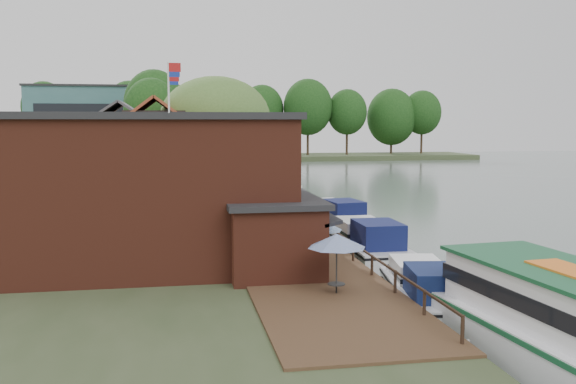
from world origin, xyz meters
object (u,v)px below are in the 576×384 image
cottage_b (123,153)px  willow (216,143)px  umbrella_0 (337,264)px  cottage_a (156,159)px  swan (467,355)px  umbrella_2 (313,236)px  hotel_block (118,127)px  cruiser_1 (367,238)px  cottage_c (171,149)px  pub (171,190)px  cruiser_0 (424,284)px  cruiser_2 (334,214)px  cruiser_3 (290,197)px  umbrella_1 (319,244)px  umbrella_4 (282,210)px  umbrella_3 (288,218)px

cottage_b → willow: 9.07m
umbrella_0 → cottage_a: bearing=108.9°
cottage_a → swan: size_ratio=19.55×
umbrella_0 → umbrella_2: size_ratio=1.00×
hotel_block → cruiser_1: hotel_block is taller
cottage_c → hotel_block: bearing=102.2°
pub → cruiser_0: (10.41, -5.79, -3.58)m
pub → cruiser_2: (11.60, 14.20, -3.45)m
cottage_b → cruiser_3: size_ratio=1.03×
umbrella_1 → cruiser_1: size_ratio=0.23×
willow → umbrella_2: bearing=-80.7°
cottage_b → swan: size_ratio=21.82×
cruiser_0 → umbrella_4: bearing=112.7°
cruiser_2 → hotel_block: bearing=101.3°
willow → cruiser_3: willow is taller
cottage_a → cottage_c: (1.00, 19.00, 0.00)m
hotel_block → umbrella_1: bearing=-78.7°
umbrella_2 → umbrella_4: size_ratio=1.00×
hotel_block → cruiser_3: (18.51, -45.16, -6.03)m
umbrella_0 → umbrella_3: same height
cruiser_1 → cottage_b: bearing=125.9°
umbrella_3 → cruiser_0: (3.74, -11.49, -1.22)m
cruiser_0 → cruiser_3: cruiser_3 is taller
cottage_c → umbrella_3: cottage_c is taller
umbrella_4 → cruiser_3: (3.61, 16.91, -1.17)m
cruiser_3 → cottage_b: bearing=-164.4°
cruiser_0 → umbrella_3: bearing=117.3°
swan → willow: bearing=100.7°
cruiser_1 → umbrella_3: bearing=159.2°
umbrella_1 → cottage_b: bearing=111.1°
hotel_block → swan: 84.85m
pub → cottage_b: cottage_b is taller
umbrella_0 → umbrella_4: 15.57m
pub → cruiser_2: 18.66m
cottage_c → cruiser_1: bearing=-69.9°
willow → umbrella_1: bearing=-82.1°
cottage_c → cruiser_3: 13.93m
pub → umbrella_0: (6.39, -6.64, -2.36)m
willow → cruiser_3: size_ratio=1.12×
umbrella_2 → umbrella_3: size_ratio=1.00×
cottage_a → cottage_c: bearing=87.0°
hotel_block → cruiser_2: bearing=-71.0°
cruiser_2 → swan: (-2.10, -25.94, -0.98)m
cruiser_1 → swan: (-1.48, -15.78, -1.02)m
cottage_a → cruiser_2: (12.60, -0.80, -4.05)m
umbrella_3 → umbrella_4: (0.23, 3.23, 0.00)m
umbrella_3 → cruiser_0: 12.14m
cruiser_0 → umbrella_1: bearing=148.4°
umbrella_0 → cruiser_1: (4.59, 10.67, -1.05)m
pub → umbrella_3: (6.67, 5.70, -2.36)m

